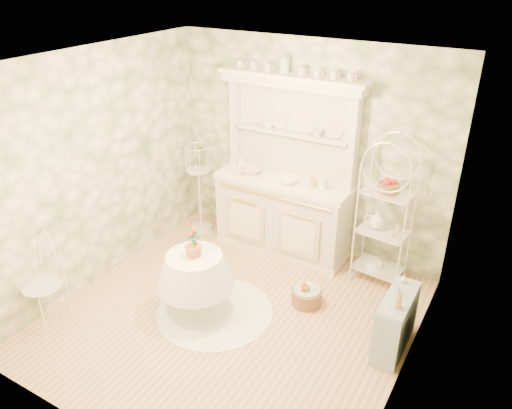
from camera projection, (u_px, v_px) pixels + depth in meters
The scene contains 22 objects.
floor at pixel (233, 316), 5.44m from camera, with size 3.60×3.60×0.00m, color #DAAB7E.
ceiling at pixel (226, 64), 4.22m from camera, with size 3.60×3.60×0.00m, color white.
wall_left at pixel (97, 170), 5.64m from camera, with size 3.60×3.60×0.00m, color #EDE2C6.
wall_right at pixel (417, 257), 4.02m from camera, with size 3.60×3.60×0.00m, color #EDE2C6.
wall_back at pixel (309, 150), 6.22m from camera, with size 3.60×3.60×0.00m, color #EDE2C6.
wall_front at pixel (88, 308), 3.44m from camera, with size 3.60×3.60×0.00m, color #EDE2C6.
kitchen_dresser at pixel (284, 169), 6.18m from camera, with size 1.87×0.61×2.29m, color silver.
bakers_rack at pixel (386, 208), 5.66m from camera, with size 0.59×0.42×1.91m, color white.
side_shelf at pixel (395, 323), 4.89m from camera, with size 0.25×0.69×0.59m, color #9DAFC4.
round_table at pixel (196, 285), 5.38m from camera, with size 0.63×0.63×0.68m, color white.
cafe_chair at pixel (43, 290), 5.21m from camera, with size 0.36×0.36×0.79m, color white.
birdcage_stand at pixel (199, 184), 6.86m from camera, with size 0.33×0.33×1.41m, color white.
floor_basket at pixel (307, 296), 5.59m from camera, with size 0.34×0.34×0.22m, color #8E5E3C.
lace_rug at pixel (215, 312), 5.50m from camera, with size 1.28×1.28×0.01m, color white.
bowl_floral at pixel (251, 172), 6.42m from camera, with size 0.29×0.29×0.07m, color white.
bowl_white at pixel (288, 182), 6.14m from camera, with size 0.25×0.25×0.08m, color white.
cup_left at pixel (268, 126), 6.24m from camera, with size 0.12×0.12×0.09m, color white.
cup_right at pixel (318, 135), 5.93m from camera, with size 0.11×0.11×0.10m, color white.
potted_geranium at pixel (195, 244), 5.16m from camera, with size 0.16×0.11×0.31m, color #3F7238.
bottle_amber at pixel (398, 302), 4.57m from camera, with size 0.07×0.07×0.17m, color #B48541.
bottle_blue at pixel (398, 290), 4.78m from camera, with size 0.05×0.05×0.10m, color #89B4D2.
bottle_glass at pixel (404, 280), 4.94m from camera, with size 0.07×0.07×0.09m, color silver.
Camera 1 is at (2.39, -3.59, 3.53)m, focal length 35.00 mm.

